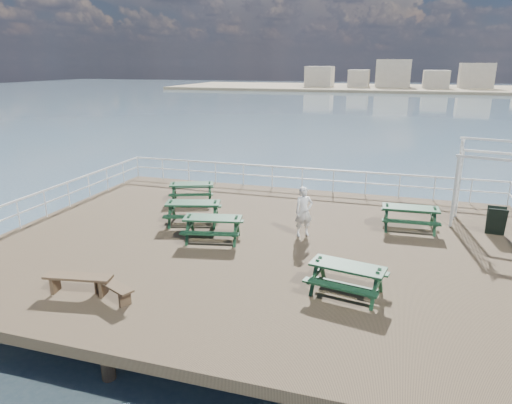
% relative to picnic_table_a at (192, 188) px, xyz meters
% --- Properties ---
extents(ground, '(18.00, 14.00, 0.30)m').
position_rel_picnic_table_a_xyz_m(ground, '(4.25, -3.63, -0.73)').
color(ground, brown).
rests_on(ground, ground).
extents(sea_backdrop, '(300.00, 300.00, 9.20)m').
position_rel_picnic_table_a_xyz_m(sea_backdrop, '(16.79, 130.43, -1.09)').
color(sea_backdrop, '#446173').
rests_on(sea_backdrop, ground).
extents(railing, '(17.77, 13.76, 1.10)m').
position_rel_picnic_table_a_xyz_m(railing, '(4.18, -1.07, 0.29)').
color(railing, silver).
rests_on(railing, ground).
extents(picnic_table_a, '(2.28, 2.07, 0.91)m').
position_rel_picnic_table_a_xyz_m(picnic_table_a, '(0.00, 0.00, 0.00)').
color(picnic_table_a, '#14391D').
rests_on(picnic_table_a, ground).
extents(picnic_table_b, '(2.35, 2.08, 0.97)m').
position_rel_picnic_table_a_xyz_m(picnic_table_b, '(1.30, -2.70, 0.04)').
color(picnic_table_b, '#14391D').
rests_on(picnic_table_b, ground).
extents(picnic_table_c, '(2.05, 1.69, 0.96)m').
position_rel_picnic_table_a_xyz_m(picnic_table_c, '(9.05, -0.94, 0.03)').
color(picnic_table_c, '#14391D').
rests_on(picnic_table_c, ground).
extents(picnic_table_d, '(2.21, 1.91, 0.94)m').
position_rel_picnic_table_a_xyz_m(picnic_table_d, '(2.63, -4.04, 0.02)').
color(picnic_table_d, '#14391D').
rests_on(picnic_table_d, ground).
extents(picnic_table_e, '(2.15, 1.85, 0.92)m').
position_rel_picnic_table_a_xyz_m(picnic_table_e, '(7.41, -6.53, 0.01)').
color(picnic_table_e, '#14391D').
rests_on(picnic_table_e, ground).
extents(flat_bench_near, '(1.51, 0.93, 0.43)m').
position_rel_picnic_table_a_xyz_m(flat_bench_near, '(1.68, -8.55, -0.26)').
color(flat_bench_near, brown).
rests_on(flat_bench_near, ground).
extents(flat_bench_far, '(1.83, 0.72, 0.51)m').
position_rel_picnic_table_a_xyz_m(flat_bench_far, '(0.69, -8.57, -0.20)').
color(flat_bench_far, brown).
rests_on(flat_bench_far, ground).
extents(trellis_arbor, '(2.85, 1.93, 3.24)m').
position_rel_picnic_table_a_xyz_m(trellis_arbor, '(11.85, 0.22, 0.86)').
color(trellis_arbor, silver).
rests_on(trellis_arbor, ground).
extents(sandwich_board, '(0.65, 0.50, 1.01)m').
position_rel_picnic_table_a_xyz_m(sandwich_board, '(11.95, -0.63, -0.09)').
color(sandwich_board, black).
rests_on(sandwich_board, ground).
extents(person, '(0.77, 0.70, 1.76)m').
position_rel_picnic_table_a_xyz_m(person, '(5.49, -2.69, 0.30)').
color(person, white).
rests_on(person, ground).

